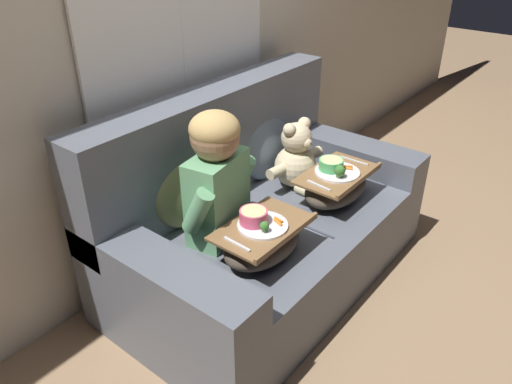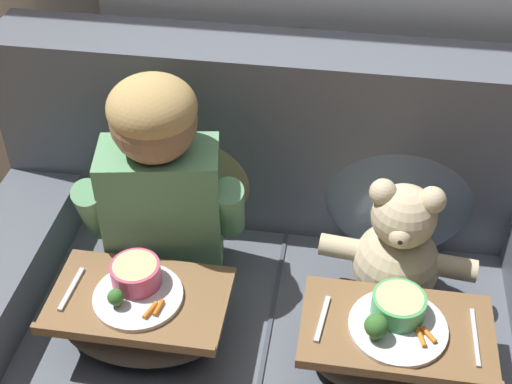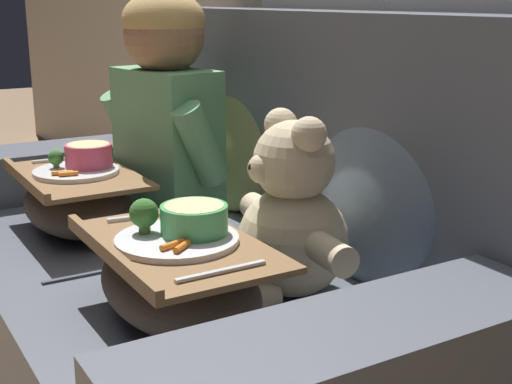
{
  "view_description": "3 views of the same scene",
  "coord_description": "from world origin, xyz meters",
  "px_view_note": "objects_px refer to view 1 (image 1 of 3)",
  "views": [
    {
      "loc": [
        -1.74,
        -1.29,
        1.79
      ],
      "look_at": [
        -0.15,
        -0.02,
        0.6
      ],
      "focal_mm": 35.0,
      "sensor_mm": 36.0,
      "label": 1
    },
    {
      "loc": [
        0.15,
        -1.32,
        1.89
      ],
      "look_at": [
        -0.06,
        0.04,
        0.75
      ],
      "focal_mm": 50.0,
      "sensor_mm": 36.0,
      "label": 2
    },
    {
      "loc": [
        1.48,
        -0.71,
        1.02
      ],
      "look_at": [
        0.06,
        0.13,
        0.57
      ],
      "focal_mm": 50.0,
      "sensor_mm": 36.0,
      "label": 3
    }
  ],
  "objects_px": {
    "lap_tray_child": "(262,239)",
    "throw_pillow_behind_child": "(184,184)",
    "couch": "(258,219)",
    "child_figure": "(217,172)",
    "lap_tray_teddy": "(336,185)",
    "teddy_bear": "(296,159)",
    "throw_pillow_behind_teddy": "(264,141)"
  },
  "relations": [
    {
      "from": "teddy_bear",
      "to": "lap_tray_teddy",
      "type": "height_order",
      "value": "teddy_bear"
    },
    {
      "from": "throw_pillow_behind_child",
      "to": "lap_tray_teddy",
      "type": "relative_size",
      "value": 0.98
    },
    {
      "from": "throw_pillow_behind_child",
      "to": "throw_pillow_behind_teddy",
      "type": "height_order",
      "value": "throw_pillow_behind_teddy"
    },
    {
      "from": "throw_pillow_behind_teddy",
      "to": "child_figure",
      "type": "relative_size",
      "value": 0.73
    },
    {
      "from": "throw_pillow_behind_teddy",
      "to": "teddy_bear",
      "type": "distance_m",
      "value": 0.23
    },
    {
      "from": "couch",
      "to": "lap_tray_child",
      "type": "distance_m",
      "value": 0.45
    },
    {
      "from": "throw_pillow_behind_child",
      "to": "lap_tray_child",
      "type": "bearing_deg",
      "value": -90.11
    },
    {
      "from": "couch",
      "to": "lap_tray_teddy",
      "type": "relative_size",
      "value": 3.73
    },
    {
      "from": "throw_pillow_behind_child",
      "to": "child_figure",
      "type": "bearing_deg",
      "value": -89.95
    },
    {
      "from": "couch",
      "to": "throw_pillow_behind_child",
      "type": "bearing_deg",
      "value": 146.79
    },
    {
      "from": "throw_pillow_behind_teddy",
      "to": "teddy_bear",
      "type": "relative_size",
      "value": 1.09
    },
    {
      "from": "teddy_bear",
      "to": "couch",
      "type": "bearing_deg",
      "value": 176.36
    },
    {
      "from": "couch",
      "to": "throw_pillow_behind_teddy",
      "type": "xyz_separation_m",
      "value": [
        0.32,
        0.21,
        0.28
      ]
    },
    {
      "from": "lap_tray_teddy",
      "to": "lap_tray_child",
      "type": "bearing_deg",
      "value": 179.96
    },
    {
      "from": "throw_pillow_behind_child",
      "to": "lap_tray_teddy",
      "type": "distance_m",
      "value": 0.8
    },
    {
      "from": "throw_pillow_behind_child",
      "to": "lap_tray_child",
      "type": "height_order",
      "value": "throw_pillow_behind_child"
    },
    {
      "from": "child_figure",
      "to": "teddy_bear",
      "type": "bearing_deg",
      "value": -0.38
    },
    {
      "from": "throw_pillow_behind_child",
      "to": "teddy_bear",
      "type": "distance_m",
      "value": 0.67
    },
    {
      "from": "throw_pillow_behind_child",
      "to": "lap_tray_teddy",
      "type": "height_order",
      "value": "throw_pillow_behind_child"
    },
    {
      "from": "teddy_bear",
      "to": "lap_tray_teddy",
      "type": "xyz_separation_m",
      "value": [
        -0.0,
        -0.26,
        -0.07
      ]
    },
    {
      "from": "throw_pillow_behind_teddy",
      "to": "lap_tray_child",
      "type": "bearing_deg",
      "value": -142.7
    },
    {
      "from": "teddy_bear",
      "to": "lap_tray_child",
      "type": "xyz_separation_m",
      "value": [
        -0.63,
        -0.26,
        -0.07
      ]
    },
    {
      "from": "throw_pillow_behind_child",
      "to": "child_figure",
      "type": "distance_m",
      "value": 0.26
    },
    {
      "from": "couch",
      "to": "child_figure",
      "type": "relative_size",
      "value": 2.73
    },
    {
      "from": "lap_tray_child",
      "to": "throw_pillow_behind_child",
      "type": "bearing_deg",
      "value": 89.89
    },
    {
      "from": "throw_pillow_behind_teddy",
      "to": "lap_tray_teddy",
      "type": "relative_size",
      "value": 1.0
    },
    {
      "from": "couch",
      "to": "teddy_bear",
      "type": "xyz_separation_m",
      "value": [
        0.32,
        -0.02,
        0.24
      ]
    },
    {
      "from": "throw_pillow_behind_teddy",
      "to": "teddy_bear",
      "type": "xyz_separation_m",
      "value": [
        -0.0,
        -0.23,
        -0.04
      ]
    },
    {
      "from": "couch",
      "to": "throw_pillow_behind_teddy",
      "type": "relative_size",
      "value": 3.72
    },
    {
      "from": "lap_tray_teddy",
      "to": "child_figure",
      "type": "bearing_deg",
      "value": 157.62
    },
    {
      "from": "couch",
      "to": "throw_pillow_behind_child",
      "type": "relative_size",
      "value": 3.8
    },
    {
      "from": "child_figure",
      "to": "teddy_bear",
      "type": "distance_m",
      "value": 0.66
    }
  ]
}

